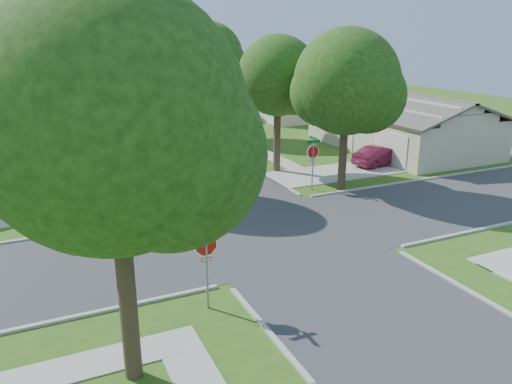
{
  "coord_description": "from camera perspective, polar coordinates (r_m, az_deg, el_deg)",
  "views": [
    {
      "loc": [
        -9.14,
        -17.97,
        8.29
      ],
      "look_at": [
        -0.38,
        1.05,
        1.6
      ],
      "focal_mm": 35.0,
      "sensor_mm": 36.0,
      "label": 1
    }
  ],
  "objects": [
    {
      "name": "tree_w_near",
      "position": [
        27.43,
        -15.59,
        12.55
      ],
      "size": [
        5.38,
        5.2,
        8.97
      ],
      "color": "#38281C",
      "rests_on": "ground"
    },
    {
      "name": "tree_e_near",
      "position": [
        30.46,
        2.58,
        12.72
      ],
      "size": [
        4.97,
        4.8,
        8.28
      ],
      "color": "#38281C",
      "rests_on": "ground"
    },
    {
      "name": "tree_w_mid",
      "position": [
        39.27,
        -18.7,
        14.2
      ],
      "size": [
        5.8,
        5.6,
        9.56
      ],
      "color": "#38281C",
      "rests_on": "ground"
    },
    {
      "name": "stop_sign_sw",
      "position": [
        15.33,
        -5.71,
        -6.48
      ],
      "size": [
        1.05,
        0.8,
        2.98
      ],
      "color": "gray",
      "rests_on": "ground"
    },
    {
      "name": "car_driveway",
      "position": [
        33.62,
        14.01,
        4.05
      ],
      "size": [
        4.1,
        1.99,
        1.29
      ],
      "primitive_type": "imported",
      "rotation": [
        0.0,
        0.0,
        1.73
      ],
      "color": "#581227",
      "rests_on": "ground"
    },
    {
      "name": "driveway",
      "position": [
        31.42,
        9.16,
        2.24
      ],
      "size": [
        8.8,
        3.6,
        0.05
      ],
      "primitive_type": "cube",
      "color": "#9E9B91",
      "rests_on": "ground"
    },
    {
      "name": "road_ns",
      "position": [
        21.8,
        2.08,
        -4.63
      ],
      "size": [
        7.0,
        100.0,
        0.02
      ],
      "primitive_type": "cube",
      "color": "#333335",
      "rests_on": "ground"
    },
    {
      "name": "sidewalk_ne",
      "position": [
        47.26,
        -5.56,
        7.56
      ],
      "size": [
        1.2,
        40.0,
        0.04
      ],
      "primitive_type": "cube",
      "color": "#9E9B91",
      "rests_on": "ground"
    },
    {
      "name": "house_ne_near",
      "position": [
        38.94,
        16.1,
        7.01
      ],
      "size": [
        8.42,
        13.6,
        4.23
      ],
      "color": "#C1B598",
      "rests_on": "ground"
    },
    {
      "name": "stop_sign_ne",
      "position": [
        27.29,
        6.53,
        4.34
      ],
      "size": [
        1.05,
        0.8,
        2.98
      ],
      "color": "gray",
      "rests_on": "ground"
    },
    {
      "name": "tree_sw_corner",
      "position": [
        11.29,
        -15.74,
        6.71
      ],
      "size": [
        6.21,
        6.0,
        9.55
      ],
      "color": "#38281C",
      "rests_on": "ground"
    },
    {
      "name": "tree_w_far",
      "position": [
        52.24,
        -20.35,
        13.61
      ],
      "size": [
        4.76,
        4.6,
        8.04
      ],
      "color": "#38281C",
      "rests_on": "ground"
    },
    {
      "name": "house_ne_far",
      "position": [
        53.69,
        3.47,
        10.44
      ],
      "size": [
        8.42,
        13.6,
        4.23
      ],
      "color": "#C1B598",
      "rests_on": "ground"
    },
    {
      "name": "car_curb_west",
      "position": [
        64.64,
        -17.76,
        10.07
      ],
      "size": [
        1.78,
        4.17,
        1.2
      ],
      "primitive_type": "imported",
      "rotation": [
        0.0,
        0.0,
        3.12
      ],
      "color": "black",
      "rests_on": "ground"
    },
    {
      "name": "tree_e_mid",
      "position": [
        41.43,
        -5.26,
        14.83
      ],
      "size": [
        5.59,
        5.4,
        9.21
      ],
      "color": "#38281C",
      "rests_on": "ground"
    },
    {
      "name": "tree_ne_corner",
      "position": [
        27.19,
        10.4,
        11.74
      ],
      "size": [
        5.8,
        5.6,
        8.66
      ],
      "color": "#38281C",
      "rests_on": "ground"
    },
    {
      "name": "sidewalk_nw",
      "position": [
        44.84,
        -20.51,
        5.98
      ],
      "size": [
        1.2,
        40.0,
        0.04
      ],
      "primitive_type": "cube",
      "color": "#9E9B91",
      "rests_on": "ground"
    },
    {
      "name": "ground",
      "position": [
        21.8,
        2.08,
        -4.65
      ],
      "size": [
        100.0,
        100.0,
        0.0
      ],
      "primitive_type": "plane",
      "color": "#2E5918",
      "rests_on": "ground"
    },
    {
      "name": "car_curb_east",
      "position": [
        49.54,
        -10.11,
        8.61
      ],
      "size": [
        1.95,
        4.08,
        1.35
      ],
      "primitive_type": "imported",
      "rotation": [
        0.0,
        0.0,
        0.09
      ],
      "color": "black",
      "rests_on": "ground"
    },
    {
      "name": "tree_e_far",
      "position": [
        53.85,
        -10.09,
        15.0
      ],
      "size": [
        5.17,
        5.0,
        8.72
      ],
      "color": "#38281C",
      "rests_on": "ground"
    }
  ]
}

